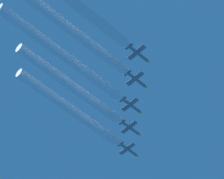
{
  "coord_description": "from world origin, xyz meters",
  "views": [
    {
      "loc": [
        140.28,
        -146.63,
        1.8
      ],
      "look_at": [
        0.13,
        -12.48,
        239.93
      ],
      "focal_mm": 114.44,
      "sensor_mm": 36.0,
      "label": 1
    }
  ],
  "objects_px": {
    "jet_second_echelon": "(130,128)",
    "jet_third_echelon": "(131,105)",
    "jet_fourth_echelon": "(136,80)",
    "jet_lead": "(128,150)",
    "jet_fifth_echelon": "(138,53)"
  },
  "relations": [
    {
      "from": "jet_lead",
      "to": "jet_third_echelon",
      "type": "xyz_separation_m",
      "value": [
        22.15,
        -20.08,
        -3.2
      ]
    },
    {
      "from": "jet_second_echelon",
      "to": "jet_third_echelon",
      "type": "distance_m",
      "value": 14.97
    },
    {
      "from": "jet_second_echelon",
      "to": "jet_fourth_echelon",
      "type": "xyz_separation_m",
      "value": [
        23.42,
        -19.65,
        -3.06
      ]
    },
    {
      "from": "jet_third_echelon",
      "to": "jet_fourth_echelon",
      "type": "relative_size",
      "value": 1.0
    },
    {
      "from": "jet_fourth_echelon",
      "to": "jet_fifth_echelon",
      "type": "xyz_separation_m",
      "value": [
        10.97,
        -10.0,
        -1.56
      ]
    },
    {
      "from": "jet_second_echelon",
      "to": "jet_fifth_echelon",
      "type": "bearing_deg",
      "value": -40.76
    },
    {
      "from": "jet_fourth_echelon",
      "to": "jet_second_echelon",
      "type": "bearing_deg",
      "value": 140.01
    },
    {
      "from": "jet_second_echelon",
      "to": "jet_third_echelon",
      "type": "height_order",
      "value": "jet_second_echelon"
    },
    {
      "from": "jet_second_echelon",
      "to": "jet_fifth_echelon",
      "type": "height_order",
      "value": "jet_second_echelon"
    },
    {
      "from": "jet_second_echelon",
      "to": "jet_lead",
      "type": "bearing_deg",
      "value": 138.76
    },
    {
      "from": "jet_second_echelon",
      "to": "jet_fourth_echelon",
      "type": "height_order",
      "value": "jet_second_echelon"
    },
    {
      "from": "jet_third_echelon",
      "to": "jet_fifth_echelon",
      "type": "height_order",
      "value": "jet_third_echelon"
    },
    {
      "from": "jet_lead",
      "to": "jet_fifth_echelon",
      "type": "distance_m",
      "value": 60.75
    },
    {
      "from": "jet_lead",
      "to": "jet_third_echelon",
      "type": "relative_size",
      "value": 1.0
    },
    {
      "from": "jet_second_echelon",
      "to": "jet_fourth_echelon",
      "type": "distance_m",
      "value": 30.72
    }
  ]
}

